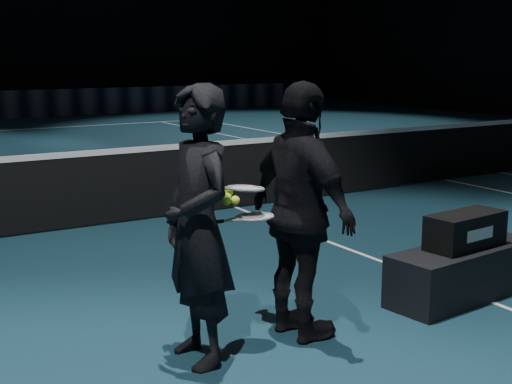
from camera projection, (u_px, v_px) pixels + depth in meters
floor at (236, 208)px, 9.91m from camera, size 36.00×36.00×0.00m
court_lines at (236, 207)px, 9.90m from camera, size 10.98×23.78×0.01m
net_mesh at (235, 176)px, 9.82m from camera, size 12.80×0.02×0.86m
net_tape at (235, 142)px, 9.73m from camera, size 12.80×0.03×0.07m
player_bench at (463, 272)px, 6.25m from camera, size 1.57×0.67×0.46m
racket_bag at (465, 230)px, 6.18m from camera, size 0.79×0.41×0.30m
bag_signature at (480, 234)px, 6.04m from camera, size 0.35×0.04×0.10m
player_a at (198, 227)px, 4.83m from camera, size 0.47×0.71×1.93m
player_b at (301, 213)px, 5.26m from camera, size 0.52×1.15×1.93m
racket_lower at (255, 217)px, 5.06m from camera, size 0.68×0.23×0.03m
racket_upper at (246, 188)px, 5.03m from camera, size 0.69×0.26×0.10m
tennis_balls at (230, 198)px, 4.93m from camera, size 0.12×0.10×0.12m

